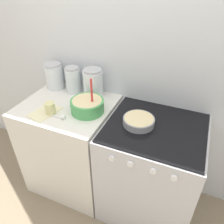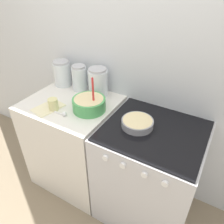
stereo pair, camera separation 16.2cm
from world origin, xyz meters
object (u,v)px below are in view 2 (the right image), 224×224
Objects in this scene: baking_pan at (137,123)px; storage_jar_middle at (80,80)px; storage_jar_left at (63,75)px; storage_jar_right at (98,84)px; mixing_bowl at (89,103)px; tin_can at (53,104)px; stove at (148,174)px.

storage_jar_middle reaches higher than baking_pan.
storage_jar_middle is (0.20, 0.00, -0.00)m from storage_jar_left.
storage_jar_left is 0.40m from storage_jar_right.
mixing_bowl is at bearing 179.51° from baking_pan.
mixing_bowl is at bearing -27.08° from storage_jar_left.
baking_pan is 0.73m from storage_jar_middle.
storage_jar_middle reaches higher than tin_can.
storage_jar_left reaches higher than storage_jar_middle.
storage_jar_right is 2.60× the size of tin_can.
storage_jar_middle reaches higher than stove.
stove is 1.17m from storage_jar_left.
mixing_bowl reaches higher than storage_jar_left.
baking_pan reaches higher than stove.
tin_can is (-0.67, -0.13, 0.02)m from baking_pan.
storage_jar_left reaches higher than tin_can.
mixing_bowl is (-0.54, -0.02, 0.52)m from stove.
stove is 3.69× the size of storage_jar_right.
storage_jar_right reaches higher than stove.
baking_pan is 0.68m from tin_can.
tin_can reaches higher than stove.
mixing_bowl reaches higher than baking_pan.
stove is 0.50m from baking_pan.
tin_can is at bearing -168.60° from baking_pan.
tin_can is (-0.18, -0.38, -0.06)m from storage_jar_right.
mixing_bowl is 1.24× the size of storage_jar_middle.
baking_pan is 0.92m from storage_jar_left.
storage_jar_left is 0.44m from tin_can.
baking_pan is 0.92× the size of storage_jar_right.
baking_pan is at bearing -19.44° from storage_jar_middle.
tin_can reaches higher than baking_pan.
storage_jar_right is (0.20, -0.00, 0.01)m from storage_jar_middle.
baking_pan is 0.97× the size of storage_jar_left.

